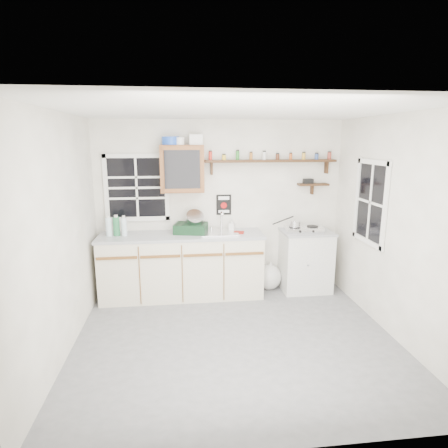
{
  "coord_description": "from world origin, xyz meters",
  "views": [
    {
      "loc": [
        -0.58,
        -3.83,
        2.21
      ],
      "look_at": [
        -0.07,
        0.55,
        1.22
      ],
      "focal_mm": 30.0,
      "sensor_mm": 36.0,
      "label": 1
    }
  ],
  "objects_px": {
    "main_cabinet": "(182,265)",
    "upper_cabinet": "(182,169)",
    "right_cabinet": "(305,260)",
    "hotplate": "(303,229)",
    "spice_shelf": "(271,160)",
    "dish_rack": "(192,225)"
  },
  "relations": [
    {
      "from": "right_cabinet",
      "to": "hotplate",
      "type": "xyz_separation_m",
      "value": [
        -0.06,
        -0.02,
        0.49
      ]
    },
    {
      "from": "spice_shelf",
      "to": "dish_rack",
      "type": "relative_size",
      "value": 3.74
    },
    {
      "from": "spice_shelf",
      "to": "main_cabinet",
      "type": "bearing_deg",
      "value": -170.76
    },
    {
      "from": "main_cabinet",
      "to": "hotplate",
      "type": "xyz_separation_m",
      "value": [
        1.78,
        0.01,
        0.48
      ]
    },
    {
      "from": "spice_shelf",
      "to": "dish_rack",
      "type": "height_order",
      "value": "spice_shelf"
    },
    {
      "from": "spice_shelf",
      "to": "dish_rack",
      "type": "xyz_separation_m",
      "value": [
        -1.16,
        -0.14,
        -0.9
      ]
    },
    {
      "from": "dish_rack",
      "to": "hotplate",
      "type": "distance_m",
      "value": 1.62
    },
    {
      "from": "right_cabinet",
      "to": "hotplate",
      "type": "relative_size",
      "value": 1.65
    },
    {
      "from": "upper_cabinet",
      "to": "spice_shelf",
      "type": "bearing_deg",
      "value": 3.11
    },
    {
      "from": "right_cabinet",
      "to": "dish_rack",
      "type": "bearing_deg",
      "value": 178.46
    },
    {
      "from": "main_cabinet",
      "to": "upper_cabinet",
      "type": "bearing_deg",
      "value": 76.32
    },
    {
      "from": "dish_rack",
      "to": "right_cabinet",
      "type": "bearing_deg",
      "value": 11.23
    },
    {
      "from": "upper_cabinet",
      "to": "dish_rack",
      "type": "distance_m",
      "value": 0.81
    },
    {
      "from": "spice_shelf",
      "to": "hotplate",
      "type": "height_order",
      "value": "spice_shelf"
    },
    {
      "from": "spice_shelf",
      "to": "hotplate",
      "type": "xyz_separation_m",
      "value": [
        0.46,
        -0.21,
        -0.98
      ]
    },
    {
      "from": "main_cabinet",
      "to": "hotplate",
      "type": "height_order",
      "value": "hotplate"
    },
    {
      "from": "spice_shelf",
      "to": "dish_rack",
      "type": "distance_m",
      "value": 1.47
    },
    {
      "from": "upper_cabinet",
      "to": "spice_shelf",
      "type": "height_order",
      "value": "upper_cabinet"
    },
    {
      "from": "right_cabinet",
      "to": "upper_cabinet",
      "type": "xyz_separation_m",
      "value": [
        -1.8,
        0.12,
        1.37
      ]
    },
    {
      "from": "main_cabinet",
      "to": "dish_rack",
      "type": "distance_m",
      "value": 0.59
    },
    {
      "from": "right_cabinet",
      "to": "main_cabinet",
      "type": "bearing_deg",
      "value": -179.21
    },
    {
      "from": "spice_shelf",
      "to": "right_cabinet",
      "type": "bearing_deg",
      "value": -19.68
    }
  ]
}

